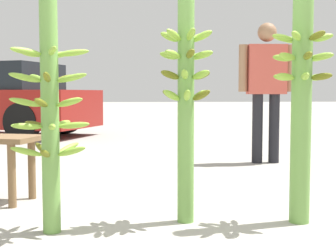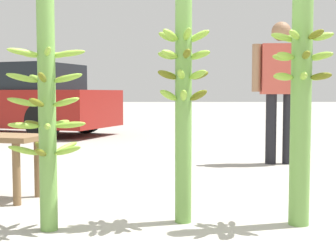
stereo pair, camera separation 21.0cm
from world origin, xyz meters
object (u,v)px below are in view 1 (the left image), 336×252
object	(u,v)px
banana_stalk_center	(186,84)
vendor_person	(266,80)
banana_stalk_left	(50,108)
banana_stalk_right	(302,90)

from	to	relation	value
banana_stalk_center	vendor_person	world-z (taller)	banana_stalk_center
banana_stalk_left	banana_stalk_center	world-z (taller)	banana_stalk_center
banana_stalk_left	vendor_person	size ratio (longest dim) A/B	0.89
banana_stalk_left	banana_stalk_center	distance (m)	0.87
banana_stalk_center	vendor_person	xyz separation A→B (m)	(1.28, 2.52, 0.09)
banana_stalk_left	banana_stalk_right	xyz separation A→B (m)	(1.59, 0.09, 0.11)
banana_stalk_left	vendor_person	world-z (taller)	vendor_person
banana_stalk_center	vendor_person	distance (m)	2.83
banana_stalk_left	banana_stalk_center	bearing A→B (deg)	11.05
banana_stalk_center	banana_stalk_right	distance (m)	0.75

